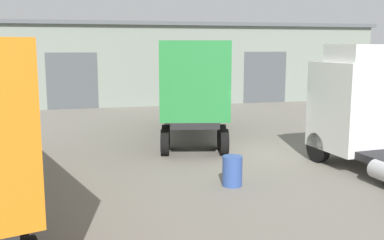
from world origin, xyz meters
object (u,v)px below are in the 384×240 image
container_trailer_green (192,77)px  tractor_unit_white (368,111)px  gravel_pile (356,105)px  oil_drum (232,171)px  traffic_cone (373,130)px

container_trailer_green → tractor_unit_white: bearing=-133.9°
gravel_pile → oil_drum: bearing=-137.5°
container_trailer_green → oil_drum: bearing=-172.4°
gravel_pile → traffic_cone: 5.09m
container_trailer_green → gravel_pile: size_ratio=3.76×
oil_drum → gravel_pile: bearing=42.5°
gravel_pile → oil_drum: (-10.86, -9.93, -0.30)m
tractor_unit_white → traffic_cone: 6.09m
gravel_pile → traffic_cone: bearing=-115.9°
traffic_cone → gravel_pile: bearing=64.1°
oil_drum → traffic_cone: bearing=31.9°
tractor_unit_white → traffic_cone: tractor_unit_white is taller
gravel_pile → traffic_cone: (-2.21, -4.56, -0.49)m
tractor_unit_white → gravel_pile: bearing=-36.9°
oil_drum → tractor_unit_white: bearing=9.0°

